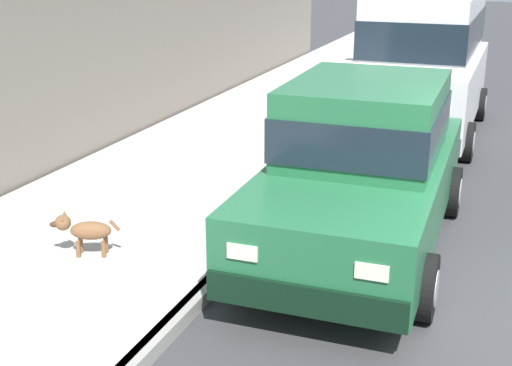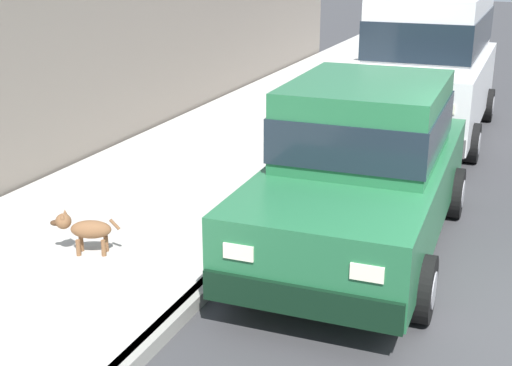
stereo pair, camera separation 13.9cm
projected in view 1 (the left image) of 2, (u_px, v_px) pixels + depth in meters
name	position (u px, v px, depth m)	size (l,w,h in m)	color
curb	(231.00, 265.00, 7.43)	(0.16, 64.00, 0.14)	gray
sidewalk	(87.00, 240.00, 8.04)	(3.60, 64.00, 0.14)	#B7B5AD
car_green_sedan	(362.00, 165.00, 7.76)	(2.11, 4.64, 1.92)	#23663D
car_white_van	(425.00, 58.00, 12.42)	(2.16, 4.91, 2.52)	white
dog_brown	(85.00, 230.00, 7.42)	(0.72, 0.36, 0.49)	brown
fire_hydrant	(276.00, 156.00, 9.83)	(0.34, 0.24, 0.72)	red
building_facade	(136.00, 38.00, 12.51)	(0.50, 20.00, 3.45)	slate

